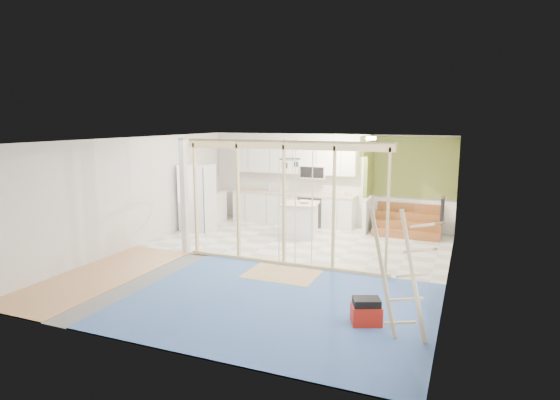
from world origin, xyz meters
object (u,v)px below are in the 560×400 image
at_px(fridge, 198,198).
at_px(toolbox, 366,312).
at_px(ladder, 402,275).
at_px(island, 300,220).

relative_size(fridge, toolbox, 3.44).
bearing_deg(fridge, toolbox, -42.00).
bearing_deg(toolbox, ladder, -52.72).
xyz_separation_m(island, ladder, (3.23, -4.90, 0.49)).
height_order(toolbox, ladder, ladder).
bearing_deg(ladder, toolbox, 149.06).
height_order(fridge, ladder, ladder).
bearing_deg(fridge, ladder, -41.42).
distance_m(island, ladder, 5.89).
height_order(island, ladder, ladder).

